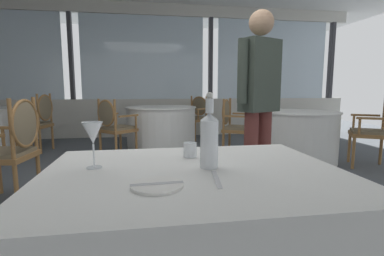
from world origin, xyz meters
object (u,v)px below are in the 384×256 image
object	(u,v)px
dining_chair_0_1	(196,114)
diner_person_0	(259,95)
water_tumbler	(190,150)
dining_chair_3_0	(234,123)
dining_chair_0_0	(113,123)
water_bottle	(209,138)
dining_chair_3_1	(378,125)
side_plate	(157,185)
dining_chair_2_0	(39,118)
dining_chair_1_1	(14,142)
wine_glass	(93,134)

from	to	relation	value
dining_chair_0_1	diner_person_0	xyz separation A→B (m)	(-0.04, -3.57, 0.49)
diner_person_0	water_tumbler	bearing A→B (deg)	-61.11
dining_chair_3_0	diner_person_0	xyz separation A→B (m)	(-0.36, -1.90, 0.49)
water_tumbler	dining_chair_0_0	xyz separation A→B (m)	(-0.71, 3.27, -0.25)
water_tumbler	water_bottle	bearing A→B (deg)	-76.17
dining_chair_3_1	diner_person_0	world-z (taller)	diner_person_0
water_tumbler	dining_chair_0_0	size ratio (longest dim) A/B	0.08
side_plate	dining_chair_3_1	world-z (taller)	dining_chair_3_1
side_plate	water_bottle	xyz separation A→B (m)	(0.23, 0.21, 0.12)
dining_chair_0_0	dining_chair_2_0	xyz separation A→B (m)	(-1.30, 0.63, 0.04)
dining_chair_1_1	diner_person_0	distance (m)	2.35
water_bottle	water_tumbler	xyz separation A→B (m)	(-0.05, 0.20, -0.09)
water_tumbler	dining_chair_2_0	distance (m)	4.39
side_plate	diner_person_0	bearing A→B (deg)	57.51
dining_chair_2_0	dining_chair_0_0	bearing A→B (deg)	165.31
dining_chair_0_1	water_bottle	bearing A→B (deg)	37.58
dining_chair_0_1	dining_chair_3_0	world-z (taller)	same
wine_glass	dining_chair_0_1	bearing A→B (deg)	75.15
side_plate	water_tumbler	distance (m)	0.45
side_plate	dining_chair_1_1	xyz separation A→B (m)	(-1.27, 1.97, -0.18)
dining_chair_2_0	dining_chair_3_1	world-z (taller)	dining_chair_3_1
dining_chair_1_1	dining_chair_3_1	distance (m)	4.38
dining_chair_3_1	dining_chair_1_1	bearing A→B (deg)	37.28
dining_chair_0_1	dining_chair_3_0	distance (m)	1.70
wine_glass	dining_chair_2_0	bearing A→B (deg)	111.46
dining_chair_2_0	diner_person_0	bearing A→B (deg)	147.35
dining_chair_0_0	dining_chair_1_1	size ratio (longest dim) A/B	0.93
dining_chair_1_1	dining_chair_2_0	xyz separation A→B (m)	(-0.56, 2.34, 0.00)
side_plate	dining_chair_2_0	distance (m)	4.69
dining_chair_0_0	dining_chair_1_1	world-z (taller)	dining_chair_1_1
dining_chair_1_1	dining_chair_3_0	distance (m)	3.05
side_plate	dining_chair_3_1	xyz separation A→B (m)	(3.08, 2.47, -0.16)
side_plate	water_tumbler	world-z (taller)	water_tumbler
water_bottle	dining_chair_2_0	world-z (taller)	water_bottle
water_bottle	side_plate	bearing A→B (deg)	-137.78
dining_chair_3_1	wine_glass	bearing A→B (deg)	64.02
water_tumbler	dining_chair_3_1	bearing A→B (deg)	35.32
dining_chair_0_0	dining_chair_3_0	distance (m)	1.92
side_plate	wine_glass	xyz separation A→B (m)	(-0.25, 0.28, 0.14)
dining_chair_3_1	side_plate	bearing A→B (deg)	69.40
dining_chair_2_0	dining_chair_0_1	bearing A→B (deg)	-152.49
dining_chair_0_0	dining_chair_1_1	xyz separation A→B (m)	(-0.74, -1.71, 0.04)
dining_chair_3_1	diner_person_0	bearing A→B (deg)	53.83
dining_chair_1_1	dining_chair_3_1	xyz separation A→B (m)	(4.35, 0.50, 0.01)
side_plate	dining_chair_3_1	size ratio (longest dim) A/B	0.18
wine_glass	water_tumbler	xyz separation A→B (m)	(0.43, 0.13, -0.11)
dining_chair_0_1	dining_chair_3_0	size ratio (longest dim) A/B	1.00
wine_glass	diner_person_0	size ratio (longest dim) A/B	0.11
dining_chair_0_1	dining_chair_1_1	world-z (taller)	dining_chair_1_1
wine_glass	dining_chair_3_1	size ratio (longest dim) A/B	0.19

